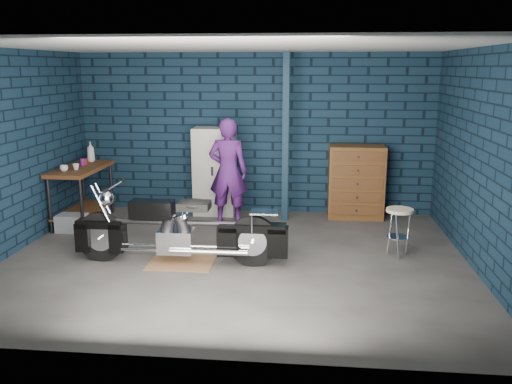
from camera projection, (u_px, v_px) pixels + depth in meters
ground at (235, 259)px, 7.09m from camera, size 6.00×6.00×0.00m
room_walls at (240, 110)px, 7.20m from camera, size 6.02×5.01×2.71m
support_post at (286, 138)px, 8.63m from camera, size 0.10×0.10×2.70m
workbench at (82, 195)px, 8.69m from camera, size 0.60×1.40×0.91m
drip_mat at (181, 263)px, 6.95m from camera, size 0.82×0.62×0.01m
motorcycle at (180, 225)px, 6.84m from camera, size 2.33×0.64×1.02m
person at (228, 171)px, 8.56m from camera, size 0.63×0.42×1.69m
storage_bin at (72, 223)px, 8.27m from camera, size 0.42×0.30×0.26m
locker at (215, 171)px, 9.15m from camera, size 0.69×0.49×1.47m
tool_chest at (356, 182)px, 8.95m from camera, size 0.90×0.50×1.21m
shop_stool at (398, 232)px, 7.16m from camera, size 0.44×0.44×0.65m
cup_a at (64, 168)px, 8.22m from camera, size 0.16×0.16×0.10m
cup_b at (76, 167)px, 8.35m from camera, size 0.11×0.11×0.09m
mug_purple at (83, 162)px, 8.73m from camera, size 0.08×0.08×0.11m
mug_red at (85, 162)px, 8.79m from camera, size 0.09×0.09×0.10m
bottle at (91, 152)px, 9.07m from camera, size 0.15×0.15×0.33m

